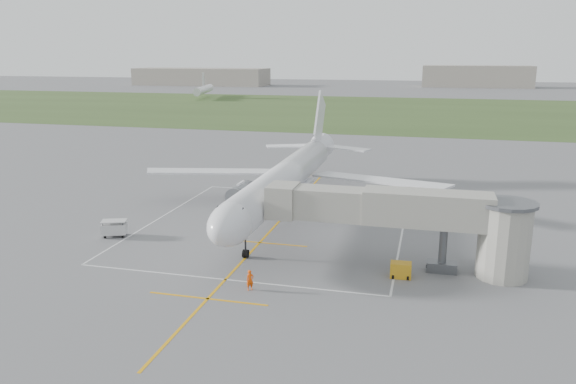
% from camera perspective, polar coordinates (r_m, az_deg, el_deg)
% --- Properties ---
extents(ground, '(700.00, 700.00, 0.00)m').
position_cam_1_polar(ground, '(67.01, -0.38, -2.45)').
color(ground, '#59595C').
rests_on(ground, ground).
extents(grass_strip, '(700.00, 120.00, 0.02)m').
position_cam_1_polar(grass_strip, '(193.80, 9.50, 8.15)').
color(grass_strip, '#344B20').
rests_on(grass_strip, ground).
extents(apron_markings, '(28.20, 60.00, 0.01)m').
position_cam_1_polar(apron_markings, '(61.65, -1.75, -3.92)').
color(apron_markings, orange).
rests_on(apron_markings, ground).
extents(airliner, '(38.93, 46.75, 13.52)m').
position_cam_1_polar(airliner, '(66.61, -0.22, 1.36)').
color(airliner, silver).
rests_on(airliner, ground).
extents(jet_bridge, '(23.40, 5.00, 7.20)m').
position_cam_1_polar(jet_bridge, '(50.70, 13.07, -2.65)').
color(jet_bridge, gray).
rests_on(jet_bridge, ground).
extents(gpu_unit, '(1.84, 1.34, 1.35)m').
position_cam_1_polar(gpu_unit, '(49.90, 11.38, -7.79)').
color(gpu_unit, orange).
rests_on(gpu_unit, ground).
extents(baggage_cart, '(2.89, 2.29, 1.76)m').
position_cam_1_polar(baggage_cart, '(62.19, -17.23, -3.54)').
color(baggage_cart, '#BABABA').
rests_on(baggage_cart, ground).
extents(ramp_worker_nose, '(0.75, 0.69, 1.71)m').
position_cam_1_polar(ramp_worker_nose, '(46.50, -3.88, -8.93)').
color(ramp_worker_nose, '#F04A07').
rests_on(ramp_worker_nose, ground).
extents(ramp_worker_wing, '(1.00, 1.07, 1.76)m').
position_cam_1_polar(ramp_worker_wing, '(70.35, -3.32, -0.93)').
color(ramp_worker_wing, '#E94407').
rests_on(ramp_worker_wing, ground).
extents(distant_hangars, '(345.00, 49.00, 12.00)m').
position_cam_1_polar(distant_hangars, '(329.27, 8.81, 11.38)').
color(distant_hangars, gray).
rests_on(distant_hangars, ground).
extents(distant_aircraft, '(192.99, 47.45, 8.85)m').
position_cam_1_polar(distant_aircraft, '(238.67, 12.64, 9.93)').
color(distant_aircraft, silver).
rests_on(distant_aircraft, ground).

